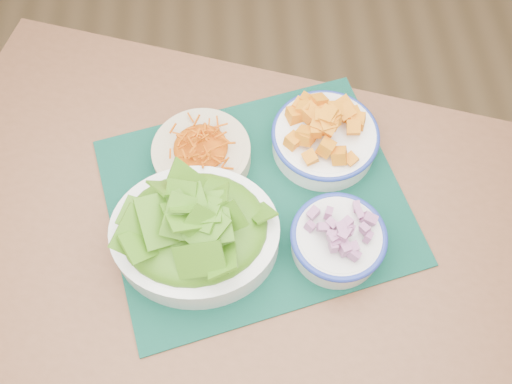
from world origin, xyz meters
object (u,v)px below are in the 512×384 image
placemat (256,200)px  onion_bowl (338,238)px  table (225,259)px  squash_bowl (326,134)px  carrot_bowl (201,151)px  lettuce_bowl (194,229)px

placemat → onion_bowl: size_ratio=3.11×
table → squash_bowl: bearing=59.1°
table → placemat: size_ratio=2.55×
carrot_bowl → lettuce_bowl: 0.16m
placemat → lettuce_bowl: bearing=-158.3°
carrot_bowl → squash_bowl: bearing=3.4°
carrot_bowl → squash_bowl: (0.22, 0.01, 0.01)m
placemat → carrot_bowl: carrot_bowl is taller
carrot_bowl → lettuce_bowl: lettuce_bowl is taller
table → onion_bowl: (0.19, -0.03, 0.15)m
carrot_bowl → squash_bowl: size_ratio=0.89×
lettuce_bowl → onion_bowl: bearing=-1.2°
squash_bowl → onion_bowl: 0.20m
carrot_bowl → table: bearing=-79.1°
table → lettuce_bowl: size_ratio=4.39×
lettuce_bowl → table: bearing=20.0°
placemat → carrot_bowl: bearing=122.5°
carrot_bowl → lettuce_bowl: bearing=-94.4°
squash_bowl → onion_bowl: (-0.00, -0.20, -0.01)m
table → placemat: placemat is taller
table → carrot_bowl: size_ratio=6.05×
placemat → squash_bowl: bearing=24.0°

